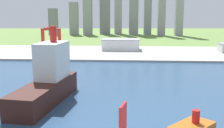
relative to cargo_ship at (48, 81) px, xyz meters
name	(u,v)px	position (x,y,z in m)	size (l,w,h in m)	color
ground_plane	(114,88)	(44.43, 35.57, -14.67)	(2400.00, 2400.00, 0.00)	olive
water_bay	(109,114)	(44.43, -24.43, -14.60)	(840.00, 360.00, 0.15)	#2D4C70
industrial_pier	(121,53)	(44.43, 225.57, -13.42)	(840.00, 140.00, 2.50)	#A3A09B
cargo_ship	(48,81)	(0.00, 0.00, 0.00)	(30.11, 79.31, 51.63)	#381914
port_crane_red	(51,33)	(-59.45, 224.73, 14.75)	(27.57, 40.17, 36.84)	#B72D23
warehouse_main	(121,44)	(43.03, 250.05, -3.85)	(57.66, 35.61, 16.59)	white
distant_skyline	(125,9)	(44.67, 553.70, 50.55)	(337.30, 65.50, 159.46)	slate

